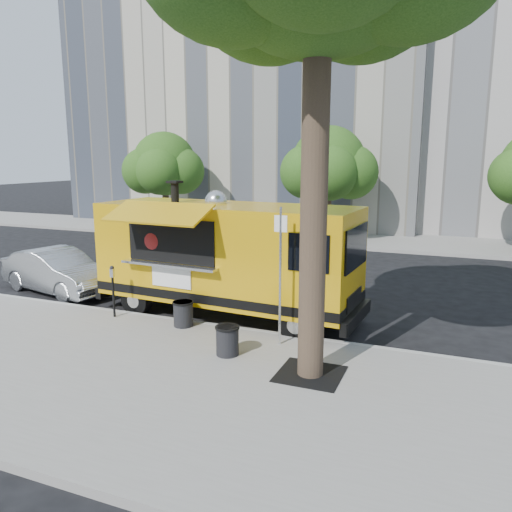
# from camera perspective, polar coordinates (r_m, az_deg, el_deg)

# --- Properties ---
(ground) EXTENTS (120.00, 120.00, 0.00)m
(ground) POSITION_cam_1_polar(r_m,az_deg,el_deg) (13.03, -1.50, -7.39)
(ground) COLOR black
(ground) RESTS_ON ground
(sidewalk) EXTENTS (60.00, 6.00, 0.15)m
(sidewalk) POSITION_cam_1_polar(r_m,az_deg,el_deg) (9.73, -11.24, -13.84)
(sidewalk) COLOR gray
(sidewalk) RESTS_ON ground
(curb) EXTENTS (60.00, 0.14, 0.16)m
(curb) POSITION_cam_1_polar(r_m,az_deg,el_deg) (12.21, -3.26, -8.34)
(curb) COLOR #999993
(curb) RESTS_ON ground
(far_sidewalk) EXTENTS (60.00, 5.00, 0.15)m
(far_sidewalk) POSITION_cam_1_polar(r_m,az_deg,el_deg) (25.62, 10.67, 1.89)
(far_sidewalk) COLOR gray
(far_sidewalk) RESTS_ON ground
(building_left) EXTENTS (22.00, 14.00, 24.00)m
(building_left) POSITION_cam_1_polar(r_m,az_deg,el_deg) (36.58, 0.90, 23.65)
(building_left) COLOR #A9A18D
(building_left) RESTS_ON ground
(tree_well) EXTENTS (1.20, 1.20, 0.02)m
(tree_well) POSITION_cam_1_polar(r_m,az_deg,el_deg) (9.70, 6.20, -13.26)
(tree_well) COLOR black
(tree_well) RESTS_ON sidewalk
(far_tree_a) EXTENTS (3.42, 3.42, 5.36)m
(far_tree_a) POSITION_cam_1_polar(r_m,az_deg,el_deg) (27.95, -10.43, 10.30)
(far_tree_a) COLOR #33261C
(far_tree_a) RESTS_ON far_sidewalk
(far_tree_b) EXTENTS (3.60, 3.60, 5.50)m
(far_tree_b) POSITION_cam_1_polar(r_m,az_deg,el_deg) (24.73, 8.30, 10.39)
(far_tree_b) COLOR #33261C
(far_tree_b) RESTS_ON far_sidewalk
(sign_post) EXTENTS (0.28, 0.06, 3.00)m
(sign_post) POSITION_cam_1_polar(r_m,az_deg,el_deg) (10.59, 2.79, -1.40)
(sign_post) COLOR silver
(sign_post) RESTS_ON sidewalk
(parking_meter) EXTENTS (0.11, 0.11, 1.33)m
(parking_meter) POSITION_cam_1_polar(r_m,az_deg,el_deg) (13.14, -16.04, -3.22)
(parking_meter) COLOR black
(parking_meter) RESTS_ON sidewalk
(food_truck) EXTENTS (7.23, 3.50, 3.51)m
(food_truck) POSITION_cam_1_polar(r_m,az_deg,el_deg) (12.99, -3.56, 0.08)
(food_truck) COLOR #D19A0A
(food_truck) RESTS_ON ground
(sedan) EXTENTS (4.34, 2.32, 1.36)m
(sedan) POSITION_cam_1_polar(r_m,az_deg,el_deg) (16.65, -21.73, -1.63)
(sedan) COLOR #A4A7AB
(sedan) RESTS_ON ground
(trash_bin_left) EXTENTS (0.51, 0.51, 0.61)m
(trash_bin_left) POSITION_cam_1_polar(r_m,az_deg,el_deg) (12.21, -8.32, -6.46)
(trash_bin_left) COLOR black
(trash_bin_left) RESTS_ON sidewalk
(trash_bin_right) EXTENTS (0.51, 0.51, 0.61)m
(trash_bin_right) POSITION_cam_1_polar(r_m,az_deg,el_deg) (10.41, -3.29, -9.52)
(trash_bin_right) COLOR black
(trash_bin_right) RESTS_ON sidewalk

